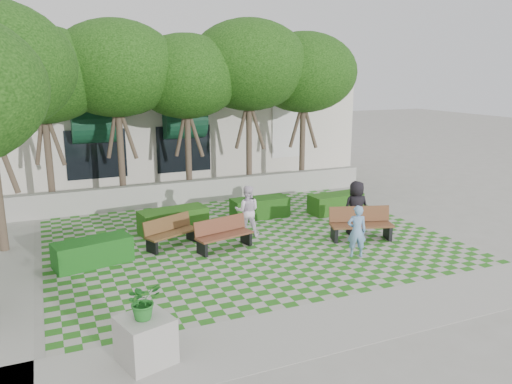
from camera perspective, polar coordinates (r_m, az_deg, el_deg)
name	(u,v)px	position (r m, az deg, el deg)	size (l,w,h in m)	color
ground	(261,250)	(14.95, 0.53, -6.64)	(90.00, 90.00, 0.00)	gray
lawn	(248,240)	(15.82, -0.95, -5.48)	(12.00, 12.00, 0.00)	#2B721E
sidewalk_south	(350,320)	(11.18, 10.64, -14.16)	(16.00, 2.00, 0.01)	#9E9B93
retaining_wall	(199,191)	(20.41, -6.54, 0.11)	(15.00, 0.36, 0.90)	#9E9B93
bench_east	(361,224)	(16.08, 11.89, -3.62)	(2.05, 1.19, 1.02)	brown
bench_mid	(223,235)	(14.93, -3.75, -4.89)	(1.85, 0.98, 0.93)	brown
bench_west	(171,233)	(15.35, -9.69, -4.59)	(1.79, 1.22, 0.90)	brown
hedge_east	(336,203)	(18.99, 9.09, -1.28)	(2.05, 0.82, 0.72)	#1D4913
hedge_midright	(260,208)	(18.13, 0.44, -1.80)	(2.07, 0.83, 0.73)	#194512
hedge_midleft	(173,220)	(16.72, -9.43, -3.23)	(2.21, 0.89, 0.77)	#1F4D14
hedge_west	(93,252)	(14.45, -18.14, -6.56)	(2.05, 0.82, 0.72)	#144C16
planter_front	(145,330)	(9.53, -12.57, -15.18)	(1.09, 1.09, 1.55)	#9E9B93
person_blue	(357,231)	(14.49, 11.44, -4.41)	(0.55, 0.36, 1.52)	#739ED2
person_dark	(356,208)	(16.44, 11.36, -1.79)	(0.87, 0.56, 1.77)	black
person_white	(247,211)	(16.01, -1.01, -2.16)	(0.80, 0.63, 1.65)	white
tree_row	(149,72)	(19.17, -12.18, 13.31)	(17.70, 13.40, 7.41)	#47382B
building	(172,122)	(27.83, -9.60, 7.91)	(18.00, 8.92, 5.15)	beige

